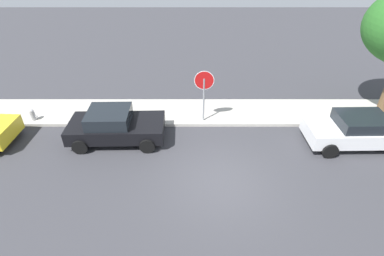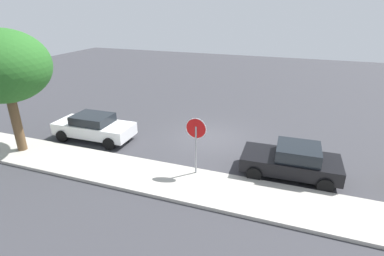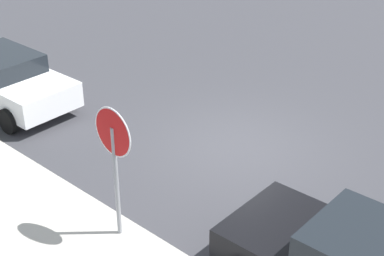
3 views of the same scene
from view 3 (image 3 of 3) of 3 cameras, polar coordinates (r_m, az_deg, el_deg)
The scene contains 4 objects.
ground_plane at distance 13.75m, azimuth 4.26°, elevation -1.70°, with size 60.00×60.00×0.00m, color #38383D.
sidewalk_curb at distance 10.91m, azimuth -12.47°, elevation -10.99°, with size 32.00×2.49×0.14m, color #B2ADA3.
stop_sign at distance 9.93m, azimuth -7.56°, elevation -2.20°, with size 0.90×0.08×2.66m.
parked_car_white at distance 16.18m, azimuth -17.82°, elevation 4.63°, with size 4.35×2.04×1.40m.
Camera 3 is at (-7.25, 9.46, 6.87)m, focal length 55.00 mm.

